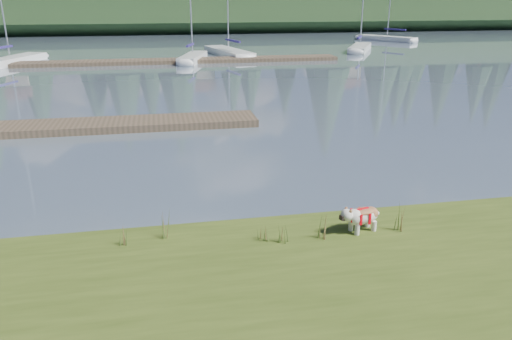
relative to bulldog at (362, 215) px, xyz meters
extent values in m
plane|color=slate|center=(-4.13, 32.61, -0.72)|extent=(200.00, 200.00, 0.00)
cube|color=black|center=(-4.13, 75.61, 1.78)|extent=(200.00, 20.00, 5.00)
cylinder|color=silver|center=(-0.16, -0.16, -0.25)|extent=(0.11, 0.11, 0.22)
cylinder|color=silver|center=(-0.22, 0.06, -0.25)|extent=(0.11, 0.11, 0.22)
cylinder|color=silver|center=(0.27, -0.04, -0.25)|extent=(0.11, 0.11, 0.22)
cylinder|color=silver|center=(0.22, 0.17, -0.25)|extent=(0.11, 0.11, 0.22)
ellipsoid|color=silver|center=(0.04, 0.01, -0.02)|extent=(0.81, 0.54, 0.35)
ellipsoid|color=#A1653C|center=(0.04, 0.01, 0.09)|extent=(0.58, 0.46, 0.12)
ellipsoid|color=silver|center=(-0.39, -0.10, 0.09)|extent=(0.32, 0.32, 0.26)
cube|color=black|center=(-0.50, -0.13, 0.05)|extent=(0.11, 0.14, 0.10)
cube|color=#4C3D2C|center=(-8.13, 11.61, -0.57)|extent=(16.00, 2.00, 0.30)
cube|color=#4C3D2C|center=(-2.13, 32.61, -0.57)|extent=(26.00, 2.20, 0.30)
cube|color=silver|center=(-15.56, 34.02, -0.50)|extent=(4.29, 7.78, 0.70)
ellipsoid|color=silver|center=(-14.23, 37.61, -0.50)|extent=(2.29, 2.54, 0.70)
cube|color=navy|center=(-15.92, 33.05, 0.68)|extent=(1.24, 2.92, 0.20)
cube|color=silver|center=(-1.19, 33.26, -0.50)|extent=(2.99, 6.29, 0.70)
ellipsoid|color=silver|center=(-0.37, 36.22, -0.50)|extent=(1.74, 1.97, 0.70)
cube|color=navy|center=(-1.42, 32.46, 0.68)|extent=(0.85, 2.41, 0.20)
cube|color=silver|center=(2.35, 36.99, -0.50)|extent=(3.70, 8.53, 0.70)
ellipsoid|color=silver|center=(1.42, 41.04, -0.50)|extent=(2.27, 2.62, 0.70)
cube|color=navy|center=(2.60, 35.88, 0.68)|extent=(0.93, 3.27, 0.20)
cube|color=silver|center=(15.64, 38.33, -0.50)|extent=(4.65, 6.72, 0.70)
ellipsoid|color=silver|center=(17.28, 41.32, -0.50)|extent=(2.20, 2.35, 0.70)
cube|color=navy|center=(15.19, 37.52, 0.68)|extent=(1.48, 2.47, 0.20)
cube|color=silver|center=(23.30, 48.64, -0.50)|extent=(5.26, 7.02, 0.70)
ellipsoid|color=silver|center=(21.37, 51.71, -0.50)|extent=(2.40, 2.52, 0.70)
cube|color=navy|center=(23.83, 47.80, 0.68)|extent=(1.71, 2.55, 0.20)
cone|color=#475B23|center=(-4.24, 0.52, -0.09)|extent=(0.03, 0.03, 0.55)
cone|color=brown|center=(-4.13, 0.45, -0.15)|extent=(0.03, 0.03, 0.44)
cone|color=#475B23|center=(-4.18, 0.55, -0.06)|extent=(0.03, 0.03, 0.61)
cone|color=brown|center=(-4.10, 0.49, -0.17)|extent=(0.03, 0.03, 0.39)
cone|color=#475B23|center=(-4.22, 0.44, -0.12)|extent=(0.03, 0.03, 0.50)
cone|color=#475B23|center=(-2.26, 0.01, -0.17)|extent=(0.03, 0.03, 0.38)
cone|color=brown|center=(-2.15, -0.06, -0.21)|extent=(0.03, 0.03, 0.31)
cone|color=#475B23|center=(-2.20, 0.04, -0.16)|extent=(0.03, 0.03, 0.42)
cone|color=brown|center=(-2.12, -0.02, -0.23)|extent=(0.03, 0.03, 0.27)
cone|color=#475B23|center=(-2.24, -0.07, -0.19)|extent=(0.03, 0.03, 0.35)
cone|color=#475B23|center=(-0.98, -0.16, -0.10)|extent=(0.03, 0.03, 0.54)
cone|color=brown|center=(-0.87, -0.23, -0.15)|extent=(0.03, 0.03, 0.43)
cone|color=#475B23|center=(-0.92, -0.13, -0.07)|extent=(0.03, 0.03, 0.60)
cone|color=brown|center=(-0.84, -0.19, -0.18)|extent=(0.03, 0.03, 0.38)
cone|color=#475B23|center=(-0.96, -0.24, -0.12)|extent=(0.03, 0.03, 0.49)
cone|color=#475B23|center=(-5.08, 0.38, -0.15)|extent=(0.03, 0.03, 0.42)
cone|color=brown|center=(-4.97, 0.31, -0.20)|extent=(0.03, 0.03, 0.34)
cone|color=#475B23|center=(-5.02, 0.41, -0.13)|extent=(0.03, 0.03, 0.47)
cone|color=brown|center=(-4.94, 0.35, -0.22)|extent=(0.03, 0.03, 0.30)
cone|color=#475B23|center=(-5.06, 0.30, -0.18)|extent=(0.03, 0.03, 0.38)
cone|color=#475B23|center=(-1.85, -0.20, -0.19)|extent=(0.03, 0.03, 0.35)
cone|color=brown|center=(-1.74, -0.27, -0.23)|extent=(0.03, 0.03, 0.28)
cone|color=#475B23|center=(-1.79, -0.17, -0.17)|extent=(0.03, 0.03, 0.39)
cone|color=brown|center=(-1.71, -0.23, -0.24)|extent=(0.03, 0.03, 0.25)
cone|color=#475B23|center=(-1.83, -0.28, -0.21)|extent=(0.03, 0.03, 0.32)
cone|color=#475B23|center=(0.72, -0.16, -0.05)|extent=(0.03, 0.03, 0.63)
cone|color=brown|center=(0.83, -0.23, -0.12)|extent=(0.03, 0.03, 0.50)
cone|color=#475B23|center=(0.78, -0.13, -0.02)|extent=(0.03, 0.03, 0.69)
cone|color=brown|center=(0.86, -0.19, -0.15)|extent=(0.03, 0.03, 0.44)
cone|color=#475B23|center=(0.74, -0.24, -0.08)|extent=(0.03, 0.03, 0.57)
cube|color=#33281C|center=(-4.13, 1.01, -0.65)|extent=(60.00, 0.50, 0.14)
camera|label=1|loc=(-4.12, -9.17, 4.47)|focal=35.00mm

